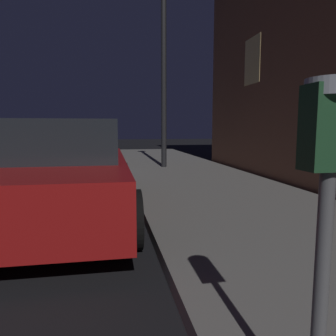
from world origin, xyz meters
TOP-DOWN VIEW (x-y plane):
  - parking_meter at (4.29, 0.77)m, footprint 0.19×0.19m
  - car_red at (2.85, 4.60)m, footprint 2.08×4.54m
  - car_silver at (2.85, 11.44)m, footprint 2.13×4.37m
  - car_black at (2.85, 17.01)m, footprint 2.20×4.45m
  - car_blue at (2.85, 23.10)m, footprint 2.11×4.29m
  - street_lamp at (5.21, 9.42)m, footprint 0.44×0.44m

SIDE VIEW (x-z plane):
  - car_red at x=2.85m, z-range -0.01..1.42m
  - car_silver at x=2.85m, z-range 0.00..1.43m
  - car_black at x=2.85m, z-range 0.00..1.43m
  - car_blue at x=2.85m, z-range 0.00..1.43m
  - parking_meter at x=4.29m, z-range 0.50..1.83m
  - street_lamp at x=5.21m, z-range 1.06..6.80m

